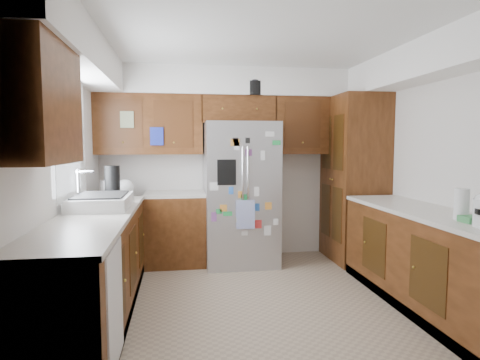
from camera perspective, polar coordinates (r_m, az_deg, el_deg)
name	(u,v)px	position (r m, az deg, el deg)	size (l,w,h in m)	color
floor	(259,298)	(4.16, 2.66, -16.38)	(3.60, 3.60, 0.00)	tan
room_shell	(243,116)	(4.23, 0.36, 9.13)	(3.64, 3.24, 2.52)	silver
left_counter_run	(117,261)	(4.03, -17.12, -10.92)	(1.36, 3.20, 0.92)	#3E200B
right_counter_run	(427,264)	(4.17, 25.11, -10.72)	(0.63, 2.25, 0.92)	#3E200B
pantry	(354,179)	(5.46, 15.89, 0.15)	(0.60, 0.90, 2.15)	#3E200B
fridge	(240,194)	(5.10, 0.05, -1.96)	(0.90, 0.79, 1.80)	#97979C
bridge_cabinet	(238,110)	(5.31, -0.32, 9.93)	(0.96, 0.34, 0.35)	#3E200B
fridge_top_items	(240,86)	(5.29, 0.06, 13.24)	(0.67, 0.33, 0.27)	#122E9A
sink_assembly	(101,201)	(4.00, -19.13, -2.89)	(0.52, 0.70, 0.37)	white
left_counter_clutter	(116,187)	(4.72, -17.25, -0.91)	(0.38, 0.88, 0.38)	black
paper_towel	(462,204)	(3.66, 28.98, -3.03)	(0.11, 0.11, 0.25)	white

